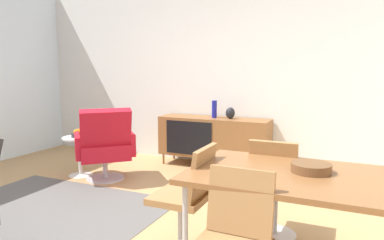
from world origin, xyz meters
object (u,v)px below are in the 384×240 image
object	(u,v)px
sideboard	(214,137)
fruit_bowl	(79,134)
vase_cobalt	(230,113)
lounge_chair_red	(105,145)
dining_table	(313,182)
dining_chair_near_window	(187,196)
dining_chair_back_left	(275,184)
side_table_round	(80,152)
vase_sculptural_dark	(214,109)
wooden_bowl_on_table	(311,168)

from	to	relation	value
sideboard	fruit_bowl	xyz separation A→B (m)	(-1.47, -1.13, 0.12)
vase_cobalt	lounge_chair_red	xyz separation A→B (m)	(-1.26, -1.18, -0.33)
dining_table	dining_chair_near_window	world-z (taller)	dining_chair_near_window
dining_chair_back_left	side_table_round	xyz separation A→B (m)	(-2.73, 0.74, -0.15)
vase_sculptural_dark	dining_chair_back_left	distance (m)	2.28
dining_chair_near_window	lounge_chair_red	world-z (taller)	lounge_chair_red
vase_sculptural_dark	dining_table	bearing A→B (deg)	-56.46
vase_sculptural_dark	dining_chair_near_window	world-z (taller)	vase_sculptural_dark
lounge_chair_red	vase_cobalt	bearing A→B (deg)	43.12
sideboard	vase_cobalt	bearing A→B (deg)	0.44
dining_table	fruit_bowl	xyz separation A→B (m)	(-3.08, 1.29, -0.14)
sideboard	dining_table	xyz separation A→B (m)	(1.61, -2.42, 0.26)
vase_sculptural_dark	lounge_chair_red	xyz separation A→B (m)	(-1.02, -1.18, -0.38)
sideboard	side_table_round	distance (m)	1.86
lounge_chair_red	fruit_bowl	size ratio (longest dim) A/B	4.73
dining_chair_near_window	side_table_round	distance (m)	2.55
fruit_bowl	lounge_chair_red	bearing A→B (deg)	-6.19
vase_sculptural_dark	dining_table	xyz separation A→B (m)	(1.61, -2.42, -0.15)
vase_sculptural_dark	side_table_round	world-z (taller)	vase_sculptural_dark
vase_cobalt	vase_sculptural_dark	bearing A→B (deg)	180.00
dining_chair_near_window	dining_chair_back_left	world-z (taller)	same
sideboard	wooden_bowl_on_table	xyz separation A→B (m)	(1.59, -2.35, 0.33)
dining_chair_back_left	side_table_round	size ratio (longest dim) A/B	1.65
dining_table	dining_chair_back_left	size ratio (longest dim) A/B	1.87
vase_sculptural_dark	wooden_bowl_on_table	size ratio (longest dim) A/B	0.95
vase_cobalt	wooden_bowl_on_table	xyz separation A→B (m)	(1.34, -2.35, -0.03)
vase_cobalt	fruit_bowl	distance (m)	2.07
dining_table	side_table_round	size ratio (longest dim) A/B	3.08
dining_chair_near_window	sideboard	bearing A→B (deg)	106.59
vase_sculptural_dark	sideboard	bearing A→B (deg)	-155.40
vase_cobalt	lounge_chair_red	distance (m)	1.76
wooden_bowl_on_table	dining_chair_near_window	world-z (taller)	dining_chair_near_window
fruit_bowl	vase_sculptural_dark	bearing A→B (deg)	37.36
sideboard	dining_chair_back_left	xyz separation A→B (m)	(1.26, -1.86, 0.03)
dining_chair_near_window	dining_table	bearing A→B (deg)	-0.03
lounge_chair_red	fruit_bowl	bearing A→B (deg)	173.81
sideboard	vase_sculptural_dark	distance (m)	0.40
dining_chair_near_window	lounge_chair_red	distance (m)	2.14
lounge_chair_red	dining_chair_back_left	bearing A→B (deg)	-16.75
dining_chair_near_window	fruit_bowl	size ratio (longest dim) A/B	4.28
vase_cobalt	dining_table	distance (m)	2.78
sideboard	dining_table	bearing A→B (deg)	-56.38
vase_sculptural_dark	dining_table	distance (m)	2.91
wooden_bowl_on_table	dining_chair_back_left	distance (m)	0.66
vase_sculptural_dark	dining_chair_back_left	world-z (taller)	vase_sculptural_dark
sideboard	fruit_bowl	world-z (taller)	sideboard
vase_sculptural_dark	lounge_chair_red	distance (m)	1.60
wooden_bowl_on_table	dining_chair_near_window	xyz separation A→B (m)	(-0.86, -0.07, -0.30)
dining_chair_near_window	side_table_round	xyz separation A→B (m)	(-2.19, 1.29, -0.15)
sideboard	vase_sculptural_dark	bearing A→B (deg)	24.60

